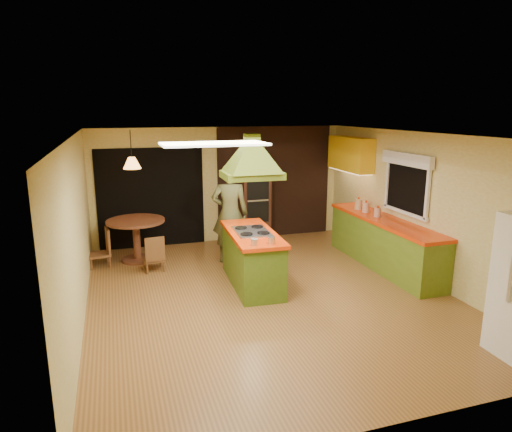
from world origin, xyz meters
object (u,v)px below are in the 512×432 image
object	(u,v)px
kitchen_island	(252,258)
dining_table	(136,232)
man	(230,213)
wall_oven	(254,200)
canister_large	(359,204)

from	to	relation	value
kitchen_island	dining_table	xyz separation A→B (m)	(-1.76, 1.84, 0.11)
man	wall_oven	bearing A→B (deg)	-109.89
dining_table	canister_large	bearing A→B (deg)	-11.37
canister_large	wall_oven	bearing A→B (deg)	139.65
man	dining_table	world-z (taller)	man
wall_oven	canister_large	xyz separation A→B (m)	(1.73, -1.47, 0.09)
kitchen_island	man	distance (m)	1.35
man	canister_large	distance (m)	2.59
canister_large	kitchen_island	bearing A→B (deg)	-158.81
wall_oven	dining_table	size ratio (longest dim) A/B	1.69
dining_table	canister_large	size ratio (longest dim) A/B	5.43
kitchen_island	dining_table	bearing A→B (deg)	136.82
man	dining_table	xyz separation A→B (m)	(-1.71, 0.58, -0.37)
kitchen_island	canister_large	bearing A→B (deg)	24.31
man	dining_table	size ratio (longest dim) A/B	1.73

